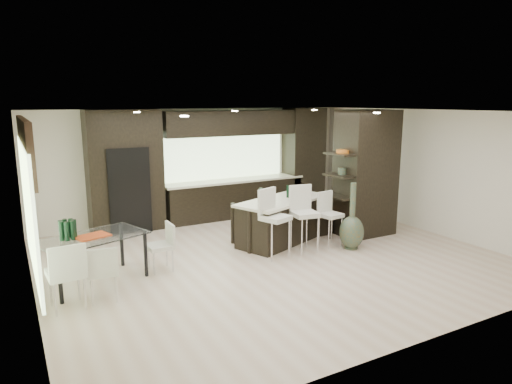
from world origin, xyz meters
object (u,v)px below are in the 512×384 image
chair_end (160,250)px  stool_left (275,230)px  kitchen_island (283,220)px  stool_mid (304,226)px  chair_near (103,275)px  bench (301,224)px  floor_vase (352,216)px  stool_right (330,225)px  chair_far (66,278)px  dining_table (94,260)px

chair_end → stool_left: bearing=-99.9°
chair_end → kitchen_island: bearing=-81.3°
stool_mid → chair_near: stool_mid is taller
bench → chair_near: chair_near is taller
stool_mid → floor_vase: size_ratio=0.78×
floor_vase → chair_near: (-4.76, -0.09, -0.27)m
kitchen_island → stool_right: 1.00m
chair_far → bench: bearing=11.2°
chair_near → chair_far: size_ratio=0.86×
kitchen_island → chair_end: (-2.75, -0.43, -0.06)m
floor_vase → chair_end: 3.74m
stool_mid → chair_end: 2.77m
stool_mid → chair_near: bearing=-165.8°
stool_left → dining_table: bearing=153.8°
stool_mid → floor_vase: 0.98m
dining_table → chair_end: size_ratio=2.10×
chair_far → chair_end: (1.59, 0.78, -0.07)m
stool_mid → chair_far: stool_mid is taller
kitchen_island → stool_left: stool_left is taller
stool_left → floor_vase: floor_vase is taller
bench → floor_vase: bearing=-71.8°
bench → chair_end: 3.34m
kitchen_island → chair_near: 4.01m
stool_mid → chair_far: 4.36m
stool_left → floor_vase: (1.58, -0.30, 0.14)m
bench → floor_vase: floor_vase is taller
chair_near → chair_far: 0.51m
bench → chair_far: chair_far is taller
kitchen_island → chair_near: kitchen_island is taller
kitchen_island → floor_vase: floor_vase is taller
dining_table → chair_end: dining_table is taller
stool_left → kitchen_island: bearing=30.5°
stool_left → chair_near: (-3.18, -0.39, -0.13)m
stool_right → bench: (-0.11, 0.87, -0.19)m
stool_left → stool_right: bearing=-18.3°
stool_mid → chair_near: size_ratio=1.33×
kitchen_island → chair_far: size_ratio=2.36×
stool_right → bench: bearing=89.6°
kitchen_island → stool_left: (-0.66, -0.79, 0.08)m
stool_right → chair_far: chair_far is taller
bench → dining_table: 4.42m
bench → chair_near: bearing=-162.9°
dining_table → chair_far: chair_far is taller
chair_near → bench: bearing=25.4°
stool_mid → chair_end: (-2.75, 0.36, -0.14)m
stool_mid → stool_right: 0.66m
kitchen_island → stool_left: bearing=-151.2°
stool_right → chair_near: size_ratio=1.14×
stool_mid → stool_right: bearing=11.4°
stool_left → chair_end: stool_left is taller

